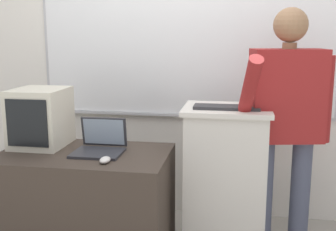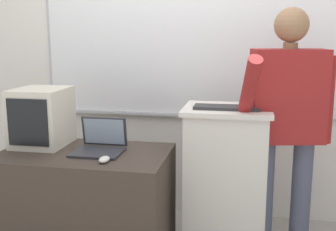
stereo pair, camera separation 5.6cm
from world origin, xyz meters
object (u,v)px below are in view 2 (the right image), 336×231
side_desk (86,207)px  computer_mouse_by_keyboard (265,108)px  crt_monitor (42,117)px  wireless_keyboard (227,107)px  lectern_podium (225,180)px  laptop (100,144)px  person_presenter (287,116)px  computer_mouse_by_laptop (104,159)px

side_desk → computer_mouse_by_keyboard: size_ratio=10.69×
computer_mouse_by_keyboard → crt_monitor: (-1.45, -0.12, -0.09)m
wireless_keyboard → lectern_podium: bearing=88.6°
laptop → wireless_keyboard: bearing=14.3°
computer_mouse_by_keyboard → crt_monitor: size_ratio=0.26×
wireless_keyboard → computer_mouse_by_keyboard: size_ratio=4.20×
person_presenter → laptop: size_ratio=5.39×
laptop → wireless_keyboard: wireless_keyboard is taller
side_desk → person_presenter: size_ratio=0.65×
lectern_podium → crt_monitor: 1.30m
lectern_podium → crt_monitor: (-1.22, -0.18, 0.43)m
laptop → computer_mouse_by_keyboard: bearing=11.3°
lectern_podium → side_desk: size_ratio=0.94×
lectern_podium → side_desk: bearing=-161.5°
lectern_podium → crt_monitor: bearing=-171.7°
laptop → crt_monitor: (-0.44, 0.08, 0.14)m
person_presenter → crt_monitor: bearing=175.6°
wireless_keyboard → computer_mouse_by_laptop: (-0.68, -0.42, -0.26)m
crt_monitor → computer_mouse_by_keyboard: bearing=4.8°
person_presenter → computer_mouse_by_laptop: bearing=-166.4°
computer_mouse_by_keyboard → computer_mouse_by_laptop: bearing=-155.5°
wireless_keyboard → person_presenter: bearing=12.2°
crt_monitor → lectern_podium: bearing=8.3°
laptop → computer_mouse_by_keyboard: size_ratio=3.04×
laptop → wireless_keyboard: (0.78, 0.20, 0.22)m
lectern_podium → side_desk: 0.94m
computer_mouse_by_laptop → crt_monitor: size_ratio=0.26×
lectern_podium → person_presenter: bearing=3.3°
computer_mouse_by_keyboard → crt_monitor: bearing=-175.2°
side_desk → laptop: bearing=19.7°
crt_monitor → wireless_keyboard: bearing=5.5°
side_desk → crt_monitor: (-0.34, 0.12, 0.56)m
laptop → crt_monitor: bearing=169.4°
person_presenter → crt_monitor: 1.61m
person_presenter → computer_mouse_by_laptop: person_presenter is taller
side_desk → crt_monitor: crt_monitor is taller
side_desk → lectern_podium: bearing=18.5°
computer_mouse_by_keyboard → laptop: bearing=-168.7°
laptop → lectern_podium: bearing=18.3°
wireless_keyboard → crt_monitor: size_ratio=1.09×
computer_mouse_by_laptop → crt_monitor: 0.64m
person_presenter → laptop: 1.21m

